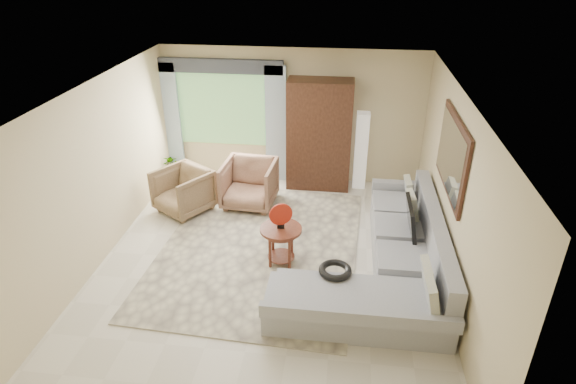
# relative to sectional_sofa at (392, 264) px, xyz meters

# --- Properties ---
(ground) EXTENTS (6.00, 6.00, 0.00)m
(ground) POSITION_rel_sectional_sofa_xyz_m (-1.78, 0.18, -0.28)
(ground) COLOR silver
(ground) RESTS_ON ground
(area_rug) EXTENTS (3.20, 4.15, 0.02)m
(area_rug) POSITION_rel_sectional_sofa_xyz_m (-1.99, 0.57, -0.27)
(area_rug) COLOR beige
(area_rug) RESTS_ON ground
(sectional_sofa) EXTENTS (2.30, 3.46, 0.90)m
(sectional_sofa) POSITION_rel_sectional_sofa_xyz_m (0.00, 0.00, 0.00)
(sectional_sofa) COLOR #A3A5AC
(sectional_sofa) RESTS_ON ground
(tv_screen) EXTENTS (0.14, 0.74, 0.48)m
(tv_screen) POSITION_rel_sectional_sofa_xyz_m (0.27, 0.56, 0.44)
(tv_screen) COLOR black
(tv_screen) RESTS_ON sectional_sofa
(garden_hose) EXTENTS (0.43, 0.43, 0.09)m
(garden_hose) POSITION_rel_sectional_sofa_xyz_m (-0.78, -0.59, 0.26)
(garden_hose) COLOR black
(garden_hose) RESTS_ON sectional_sofa
(coffee_table) EXTENTS (0.61, 0.61, 0.61)m
(coffee_table) POSITION_rel_sectional_sofa_xyz_m (-1.60, 0.23, 0.04)
(coffee_table) COLOR #461D12
(coffee_table) RESTS_ON ground
(red_disc) EXTENTS (0.33, 0.15, 0.34)m
(red_disc) POSITION_rel_sectional_sofa_xyz_m (-1.60, 0.23, 0.56)
(red_disc) COLOR #AB2111
(red_disc) RESTS_ON coffee_table
(armchair_left) EXTENTS (1.18, 1.19, 0.79)m
(armchair_left) POSITION_rel_sectional_sofa_xyz_m (-3.52, 1.58, 0.11)
(armchair_left) COLOR #8A694B
(armchair_left) RESTS_ON ground
(armchair_right) EXTENTS (0.97, 0.99, 0.85)m
(armchair_right) POSITION_rel_sectional_sofa_xyz_m (-2.41, 1.94, 0.14)
(armchair_right) COLOR #956851
(armchair_right) RESTS_ON ground
(potted_plant) EXTENTS (0.51, 0.45, 0.54)m
(potted_plant) POSITION_rel_sectional_sofa_xyz_m (-4.21, 2.80, -0.01)
(potted_plant) COLOR #999999
(potted_plant) RESTS_ON ground
(armoire) EXTENTS (1.20, 0.55, 2.10)m
(armoire) POSITION_rel_sectional_sofa_xyz_m (-1.23, 2.90, 0.77)
(armoire) COLOR black
(armoire) RESTS_ON ground
(floor_lamp) EXTENTS (0.24, 0.24, 1.50)m
(floor_lamp) POSITION_rel_sectional_sofa_xyz_m (-0.43, 2.96, 0.47)
(floor_lamp) COLOR silver
(floor_lamp) RESTS_ON ground
(window) EXTENTS (1.80, 0.04, 1.40)m
(window) POSITION_rel_sectional_sofa_xyz_m (-3.13, 3.15, 1.12)
(window) COLOR #669E59
(window) RESTS_ON wall_back
(curtain_left) EXTENTS (0.40, 0.08, 2.30)m
(curtain_left) POSITION_rel_sectional_sofa_xyz_m (-4.18, 3.06, 0.87)
(curtain_left) COLOR #9EB7CC
(curtain_left) RESTS_ON ground
(curtain_right) EXTENTS (0.40, 0.08, 2.30)m
(curtain_right) POSITION_rel_sectional_sofa_xyz_m (-2.08, 3.06, 0.87)
(curtain_right) COLOR #9EB7CC
(curtain_right) RESTS_ON ground
(valance) EXTENTS (2.40, 0.12, 0.26)m
(valance) POSITION_rel_sectional_sofa_xyz_m (-3.13, 3.08, 1.97)
(valance) COLOR #1E232D
(valance) RESTS_ON wall_back
(wall_mirror) EXTENTS (0.05, 1.70, 1.05)m
(wall_mirror) POSITION_rel_sectional_sofa_xyz_m (0.68, 0.53, 1.47)
(wall_mirror) COLOR black
(wall_mirror) RESTS_ON wall_right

